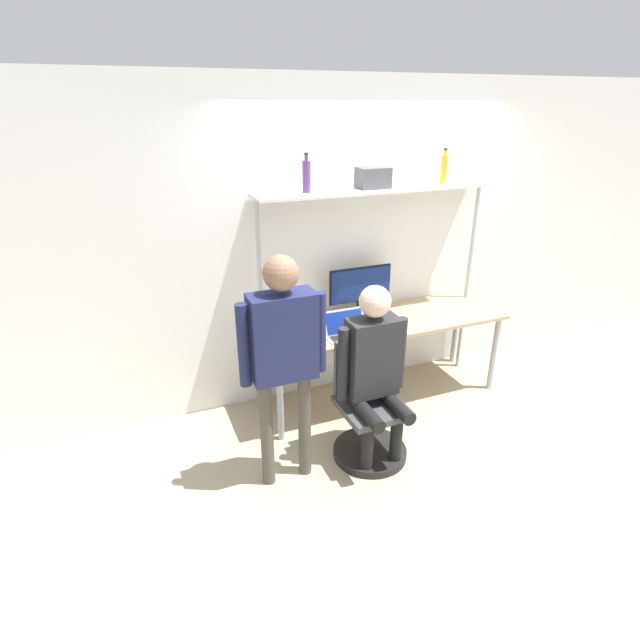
% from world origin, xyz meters
% --- Properties ---
extents(ground_plane, '(12.00, 12.00, 0.00)m').
position_xyz_m(ground_plane, '(0.00, 0.00, 0.00)').
color(ground_plane, tan).
extents(wall_back, '(8.00, 0.06, 2.70)m').
position_xyz_m(wall_back, '(0.00, 0.75, 1.35)').
color(wall_back, white).
rests_on(wall_back, ground_plane).
extents(desk, '(2.18, 0.70, 0.76)m').
position_xyz_m(desk, '(0.00, 0.37, 0.69)').
color(desk, tan).
rests_on(desk, ground_plane).
extents(shelf_unit, '(2.07, 0.32, 1.85)m').
position_xyz_m(shelf_unit, '(0.00, 0.55, 1.63)').
color(shelf_unit, silver).
rests_on(shelf_unit, ground_plane).
extents(monitor, '(0.58, 0.23, 0.44)m').
position_xyz_m(monitor, '(-0.13, 0.54, 1.00)').
color(monitor, black).
rests_on(monitor, desk).
extents(laptop, '(0.36, 0.21, 0.20)m').
position_xyz_m(laptop, '(-0.42, 0.22, 0.81)').
color(laptop, '#BCBCC1').
rests_on(laptop, desk).
extents(cell_phone, '(0.07, 0.15, 0.01)m').
position_xyz_m(cell_phone, '(-0.12, 0.21, 0.76)').
color(cell_phone, '#264C8C').
rests_on(cell_phone, desk).
extents(office_chair, '(0.56, 0.56, 0.91)m').
position_xyz_m(office_chair, '(-0.47, -0.33, 0.28)').
color(office_chair, black).
rests_on(office_chair, ground_plane).
extents(person_seated, '(0.53, 0.47, 1.37)m').
position_xyz_m(person_seated, '(-0.47, -0.38, 0.80)').
color(person_seated, black).
rests_on(person_seated, ground_plane).
extents(person_standing, '(0.59, 0.22, 1.66)m').
position_xyz_m(person_standing, '(-1.13, -0.35, 1.06)').
color(person_standing, '#4C473D').
rests_on(person_standing, ground_plane).
extents(bottle_purple, '(0.06, 0.06, 0.29)m').
position_xyz_m(bottle_purple, '(-0.62, 0.55, 1.97)').
color(bottle_purple, '#593372').
rests_on(bottle_purple, shelf_unit).
extents(bottle_amber, '(0.06, 0.06, 0.29)m').
position_xyz_m(bottle_amber, '(0.62, 0.55, 1.97)').
color(bottle_amber, gold).
rests_on(bottle_amber, shelf_unit).
extents(storage_box, '(0.25, 0.17, 0.16)m').
position_xyz_m(storage_box, '(-0.05, 0.55, 1.93)').
color(storage_box, '#4C4C51').
rests_on(storage_box, shelf_unit).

